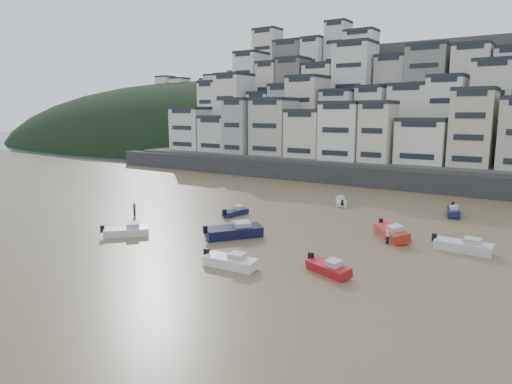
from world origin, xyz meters
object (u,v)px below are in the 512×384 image
Objects in this scene: boat_j at (126,230)px; boat_c at (234,230)px; boat_i at (453,210)px; person_pink at (388,236)px; boat_d at (463,244)px; boat_h at (341,201)px; person_blue at (134,209)px; boat_f at (236,211)px; boat_e at (391,231)px; boat_b at (328,267)px; boat_a at (230,260)px.

boat_j is 0.78× the size of boat_c.
boat_i is 2.99× the size of person_pink.
boat_d is 24.08m from boat_h.
boat_h is at bearing 47.38° from person_blue.
person_blue is (-19.94, -21.67, 0.28)m from boat_h.
person_pink reaches higher than boat_i.
boat_c is (-17.63, -24.85, 0.22)m from boat_i.
boat_f is (3.97, 14.92, -0.14)m from boat_j.
boat_f is 13.40m from person_blue.
boat_h is (-11.85, 13.85, -0.24)m from boat_e.
boat_j is at bearing -46.21° from person_blue.
boat_h is 0.92× the size of boat_b.
person_blue is (-39.11, -7.10, 0.08)m from boat_d.
boat_b is (13.31, -4.55, -0.28)m from boat_c.
boat_e is at bearing -21.52° from boat_c.
boat_a is 8.55m from boat_b.
boat_c reaches higher than person_pink.
boat_h is (8.80, 14.22, 0.02)m from boat_f.
boat_j is 1.11× the size of boat_b.
boat_h is (12.78, 29.14, -0.13)m from boat_j.
person_pink is (12.12, -15.98, 0.28)m from boat_h.
boat_c reaches higher than boat_b.
person_pink is (-3.04, -17.76, 0.16)m from boat_i.
person_pink reaches higher than boat_a.
boat_i is at bearing 1.52° from boat_j.
boat_a is 1.02× the size of boat_j.
boat_d is 0.86× the size of boat_c.
boat_c reaches higher than boat_a.
boat_f is 0.89× the size of boat_b.
boat_i is at bearing 0.36° from boat_c.
person_pink is at bearing 10.06° from person_blue.
person_pink reaches higher than boat_e.
boat_e is 0.90× the size of boat_c.
boat_f is 2.43× the size of person_blue.
boat_h is at bearing 178.85° from boat_e.
person_blue reaches higher than boat_e.
boat_e is at bearing 13.82° from person_blue.
boat_b is 11.70m from person_pink.
boat_e is 20.66m from boat_f.
boat_d is 1.12× the size of boat_i.
boat_f is 10.89m from boat_c.
boat_j is 28.16m from person_pink.
boat_e reaches higher than boat_i.
boat_a is at bearing -69.06° from boat_e.
boat_h is 29.45m from person_blue.
boat_a is 0.88× the size of boat_e.
boat_i is at bearing 33.75° from person_blue.
person_blue is 1.00× the size of person_pink.
boat_a is 1.14× the size of boat_b.
boat_j is at bearing 156.23° from boat_c.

